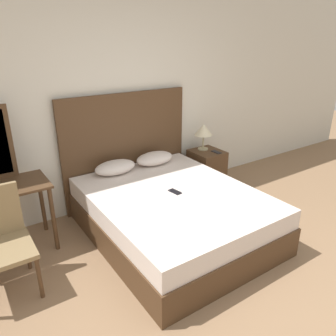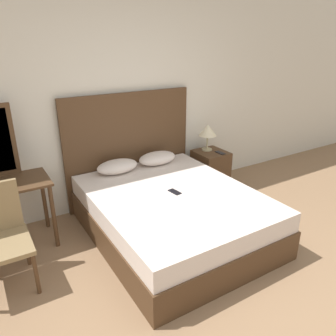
# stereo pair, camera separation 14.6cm
# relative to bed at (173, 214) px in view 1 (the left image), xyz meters

# --- Properties ---
(ground_plane) EXTENTS (16.00, 16.00, 0.00)m
(ground_plane) POSITION_rel_bed_xyz_m (-0.12, -1.33, -0.26)
(ground_plane) COLOR #8C6B4C
(wall_back) EXTENTS (10.00, 0.06, 2.70)m
(wall_back) POSITION_rel_bed_xyz_m (-0.12, 1.13, 1.09)
(wall_back) COLOR silver
(wall_back) RESTS_ON ground_plane
(bed) EXTENTS (1.64, 2.05, 0.52)m
(bed) POSITION_rel_bed_xyz_m (0.00, 0.00, 0.00)
(bed) COLOR #4C331E
(bed) RESTS_ON ground_plane
(headboard) EXTENTS (1.72, 0.05, 1.44)m
(headboard) POSITION_rel_bed_xyz_m (0.00, 1.05, 0.46)
(headboard) COLOR #4C331E
(headboard) RESTS_ON ground_plane
(pillow_left) EXTENTS (0.51, 0.30, 0.16)m
(pillow_left) POSITION_rel_bed_xyz_m (-0.28, 0.83, 0.34)
(pillow_left) COLOR silver
(pillow_left) RESTS_ON bed
(pillow_right) EXTENTS (0.51, 0.30, 0.16)m
(pillow_right) POSITION_rel_bed_xyz_m (0.28, 0.83, 0.34)
(pillow_right) COLOR silver
(pillow_right) RESTS_ON bed
(phone_on_bed) EXTENTS (0.09, 0.16, 0.01)m
(phone_on_bed) POSITION_rel_bed_xyz_m (0.02, -0.00, 0.27)
(phone_on_bed) COLOR black
(phone_on_bed) RESTS_ON bed
(nightstand) EXTENTS (0.41, 0.44, 0.57)m
(nightstand) POSITION_rel_bed_xyz_m (1.11, 0.74, 0.03)
(nightstand) COLOR #4C331E
(nightstand) RESTS_ON ground_plane
(table_lamp) EXTENTS (0.25, 0.25, 0.37)m
(table_lamp) POSITION_rel_bed_xyz_m (1.10, 0.83, 0.59)
(table_lamp) COLOR tan
(table_lamp) RESTS_ON nightstand
(phone_on_nightstand) EXTENTS (0.07, 0.15, 0.01)m
(phone_on_nightstand) POSITION_rel_bed_xyz_m (1.18, 0.63, 0.31)
(phone_on_nightstand) COLOR black
(phone_on_nightstand) RESTS_ON nightstand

